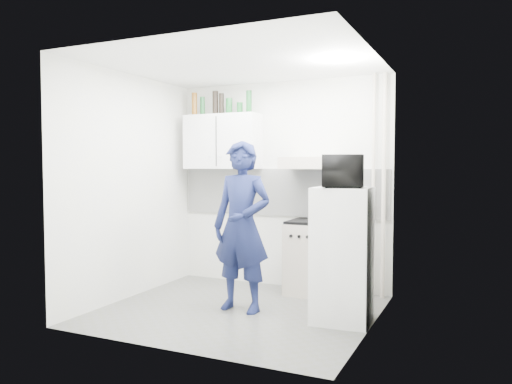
% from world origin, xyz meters
% --- Properties ---
extents(floor, '(2.80, 2.80, 0.00)m').
position_xyz_m(floor, '(0.00, 0.00, 0.00)').
color(floor, '#535353').
rests_on(floor, ground).
extents(ceiling, '(2.80, 2.80, 0.00)m').
position_xyz_m(ceiling, '(0.00, 0.00, 2.60)').
color(ceiling, white).
rests_on(ceiling, wall_back).
extents(wall_back, '(2.80, 0.00, 2.80)m').
position_xyz_m(wall_back, '(0.00, 1.25, 1.30)').
color(wall_back, silver).
rests_on(wall_back, floor).
extents(wall_left, '(0.00, 2.60, 2.60)m').
position_xyz_m(wall_left, '(-1.40, 0.00, 1.30)').
color(wall_left, silver).
rests_on(wall_left, floor).
extents(wall_right, '(0.00, 2.60, 2.60)m').
position_xyz_m(wall_right, '(1.40, 0.00, 1.30)').
color(wall_right, silver).
rests_on(wall_right, floor).
extents(person, '(0.68, 0.46, 1.80)m').
position_xyz_m(person, '(0.03, 0.04, 0.90)').
color(person, '#131940').
rests_on(person, floor).
extents(stove, '(0.53, 0.53, 0.85)m').
position_xyz_m(stove, '(0.48, 1.00, 0.43)').
color(stove, beige).
rests_on(stove, floor).
extents(fridge, '(0.58, 0.58, 1.33)m').
position_xyz_m(fridge, '(1.10, 0.11, 0.66)').
color(fridge, white).
rests_on(fridge, floor).
extents(stove_top, '(0.51, 0.51, 0.03)m').
position_xyz_m(stove_top, '(0.48, 1.00, 0.87)').
color(stove_top, black).
rests_on(stove_top, stove).
extents(saucepan, '(0.19, 0.19, 0.10)m').
position_xyz_m(saucepan, '(0.52, 1.07, 0.94)').
color(saucepan, silver).
rests_on(saucepan, stove_top).
extents(microwave, '(0.65, 0.51, 0.32)m').
position_xyz_m(microwave, '(1.10, 0.11, 1.48)').
color(microwave, black).
rests_on(microwave, fridge).
extents(bottle_a, '(0.07, 0.07, 0.31)m').
position_xyz_m(bottle_a, '(-1.18, 1.07, 2.35)').
color(bottle_a, brown).
rests_on(bottle_a, upper_cabinet).
extents(bottle_b, '(0.06, 0.06, 0.24)m').
position_xyz_m(bottle_b, '(-1.05, 1.07, 2.32)').
color(bottle_b, '#144C1E').
rests_on(bottle_b, upper_cabinet).
extents(bottle_c, '(0.07, 0.07, 0.31)m').
position_xyz_m(bottle_c, '(-0.86, 1.07, 2.35)').
color(bottle_c, black).
rests_on(bottle_c, upper_cabinet).
extents(bottle_d, '(0.06, 0.06, 0.27)m').
position_xyz_m(bottle_d, '(-0.77, 1.07, 2.34)').
color(bottle_d, black).
rests_on(bottle_d, upper_cabinet).
extents(canister_a, '(0.08, 0.08, 0.21)m').
position_xyz_m(canister_a, '(-0.66, 1.07, 2.30)').
color(canister_a, '#144C1E').
rests_on(canister_a, upper_cabinet).
extents(canister_b, '(0.08, 0.08, 0.14)m').
position_xyz_m(canister_b, '(-0.50, 1.07, 2.27)').
color(canister_b, '#144C1E').
rests_on(canister_b, upper_cabinet).
extents(bottle_e, '(0.07, 0.07, 0.29)m').
position_xyz_m(bottle_e, '(-0.37, 1.07, 2.34)').
color(bottle_e, '#144C1E').
rests_on(bottle_e, upper_cabinet).
extents(upper_cabinet, '(1.00, 0.35, 0.70)m').
position_xyz_m(upper_cabinet, '(-0.75, 1.07, 1.85)').
color(upper_cabinet, white).
rests_on(upper_cabinet, wall_back).
extents(range_hood, '(0.60, 0.50, 0.14)m').
position_xyz_m(range_hood, '(0.45, 1.00, 1.57)').
color(range_hood, beige).
rests_on(range_hood, wall_back).
extents(backsplash, '(2.74, 0.03, 0.60)m').
position_xyz_m(backsplash, '(0.00, 1.24, 1.20)').
color(backsplash, white).
rests_on(backsplash, wall_back).
extents(pipe_a, '(0.05, 0.05, 2.60)m').
position_xyz_m(pipe_a, '(1.30, 1.17, 1.30)').
color(pipe_a, beige).
rests_on(pipe_a, floor).
extents(pipe_b, '(0.04, 0.04, 2.60)m').
position_xyz_m(pipe_b, '(1.18, 1.17, 1.30)').
color(pipe_b, beige).
rests_on(pipe_b, floor).
extents(ceiling_spot_fixture, '(0.10, 0.10, 0.02)m').
position_xyz_m(ceiling_spot_fixture, '(1.00, 0.20, 2.57)').
color(ceiling_spot_fixture, white).
rests_on(ceiling_spot_fixture, ceiling).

